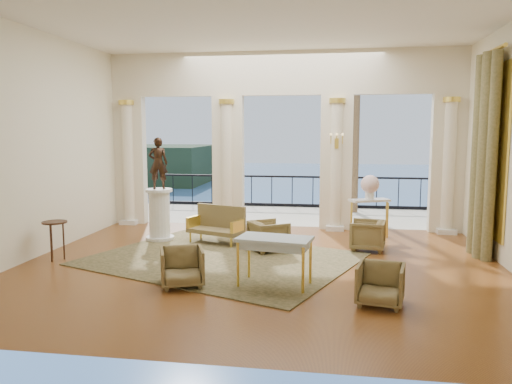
% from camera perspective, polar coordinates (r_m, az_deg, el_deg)
% --- Properties ---
extents(floor, '(9.00, 9.00, 0.00)m').
position_cam_1_polar(floor, '(9.42, 0.39, -8.46)').
color(floor, '#522714').
rests_on(floor, ground).
extents(room_walls, '(9.00, 9.00, 9.00)m').
position_cam_1_polar(room_walls, '(7.98, -0.78, 9.63)').
color(room_walls, white).
rests_on(room_walls, ground).
extents(arcade, '(9.00, 0.56, 4.50)m').
position_cam_1_polar(arcade, '(12.87, 2.92, 7.33)').
color(arcade, '#F0E0C3').
rests_on(arcade, ground).
extents(terrace, '(10.00, 3.60, 0.10)m').
position_cam_1_polar(terrace, '(15.06, 3.64, -2.78)').
color(terrace, '#A9A28F').
rests_on(terrace, ground).
extents(balustrade, '(9.00, 0.06, 1.03)m').
position_cam_1_polar(balustrade, '(16.56, 4.15, -0.28)').
color(balustrade, black).
rests_on(balustrade, terrace).
extents(palm_tree, '(2.00, 2.00, 4.50)m').
position_cam_1_polar(palm_tree, '(15.67, 11.52, 12.68)').
color(palm_tree, '#4C3823').
rests_on(palm_tree, terrace).
extents(headland, '(22.00, 18.00, 6.00)m').
position_cam_1_polar(headland, '(85.14, -12.80, 3.17)').
color(headland, black).
rests_on(headland, sea).
extents(sea, '(160.00, 160.00, 0.00)m').
position_cam_1_polar(sea, '(69.51, 7.67, -0.04)').
color(sea, '#2F558C').
rests_on(sea, ground).
extents(curtain, '(0.33, 1.40, 4.09)m').
position_cam_1_polar(curtain, '(10.90, 24.61, 3.79)').
color(curtain, brown).
rests_on(curtain, ground).
extents(window_frame, '(0.04, 1.60, 3.40)m').
position_cam_1_polar(window_frame, '(10.94, 25.57, 4.17)').
color(window_frame, '#E9C64C').
rests_on(window_frame, room_walls).
extents(wall_sconce, '(0.30, 0.11, 0.33)m').
position_cam_1_polar(wall_sconce, '(12.49, 9.20, 5.63)').
color(wall_sconce, '#E9C64C').
rests_on(wall_sconce, arcade).
extents(rug, '(5.87, 5.26, 0.02)m').
position_cam_1_polar(rug, '(9.90, -3.96, -7.65)').
color(rug, '#2D341B').
rests_on(rug, ground).
extents(armchair_a, '(0.86, 0.83, 0.69)m').
position_cam_1_polar(armchair_a, '(8.26, -8.46, -8.26)').
color(armchair_a, '#4A3E1D').
rests_on(armchair_a, ground).
extents(armchair_b, '(0.75, 0.72, 0.67)m').
position_cam_1_polar(armchair_b, '(7.55, 14.03, -9.99)').
color(armchair_b, '#4A3E1D').
rests_on(armchair_b, ground).
extents(armchair_c, '(0.74, 0.78, 0.71)m').
position_cam_1_polar(armchair_c, '(10.81, 12.62, -4.68)').
color(armchair_c, '#4A3E1D').
rests_on(armchair_c, ground).
extents(armchair_d, '(0.93, 0.94, 0.71)m').
position_cam_1_polar(armchair_d, '(10.47, 1.46, -4.87)').
color(armchair_d, '#4A3E1D').
rests_on(armchair_d, ground).
extents(settee, '(1.37, 0.95, 0.84)m').
position_cam_1_polar(settee, '(11.27, -4.42, -3.73)').
color(settee, '#4A3E1D').
rests_on(settee, ground).
extents(game_table, '(1.27, 0.83, 0.81)m').
position_cam_1_polar(game_table, '(8.09, 2.15, -5.78)').
color(game_table, '#AAC7D9').
rests_on(game_table, ground).
extents(pedestal, '(0.65, 0.65, 1.19)m').
position_cam_1_polar(pedestal, '(11.69, -10.97, -2.66)').
color(pedestal, silver).
rests_on(pedestal, ground).
extents(statue, '(0.48, 0.36, 1.17)m').
position_cam_1_polar(statue, '(11.55, -11.11, 3.24)').
color(statue, black).
rests_on(statue, pedestal).
extents(console_table, '(1.01, 0.72, 0.89)m').
position_cam_1_polar(console_table, '(12.19, 12.83, -1.52)').
color(console_table, silver).
rests_on(console_table, ground).
extents(urn, '(0.43, 0.43, 0.58)m').
position_cam_1_polar(urn, '(12.13, 12.90, 0.73)').
color(urn, white).
rests_on(urn, console_table).
extents(side_table, '(0.47, 0.47, 0.77)m').
position_cam_1_polar(side_table, '(10.46, -22.02, -3.72)').
color(side_table, black).
rests_on(side_table, ground).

